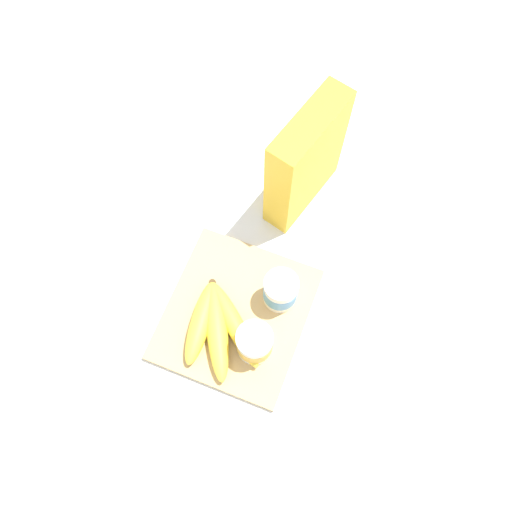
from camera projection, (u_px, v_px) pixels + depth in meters
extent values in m
plane|color=white|center=(236.00, 315.00, 1.00)|extent=(2.40, 2.40, 0.00)
cube|color=tan|center=(236.00, 314.00, 0.99)|extent=(0.28, 0.26, 0.01)
cube|color=yellow|center=(306.00, 161.00, 0.99)|extent=(0.20, 0.11, 0.25)
cylinder|color=white|center=(280.00, 291.00, 0.96)|extent=(0.06, 0.06, 0.08)
cylinder|color=#5193D1|center=(280.00, 291.00, 0.96)|extent=(0.06, 0.06, 0.04)
cylinder|color=silver|center=(281.00, 284.00, 0.93)|extent=(0.06, 0.06, 0.00)
cylinder|color=white|center=(255.00, 343.00, 0.93)|extent=(0.06, 0.06, 0.08)
cylinder|color=gold|center=(255.00, 343.00, 0.93)|extent=(0.07, 0.07, 0.04)
cylinder|color=silver|center=(254.00, 338.00, 0.89)|extent=(0.07, 0.07, 0.00)
ellipsoid|color=yellow|center=(201.00, 323.00, 0.96)|extent=(0.17, 0.06, 0.03)
ellipsoid|color=yellow|center=(217.00, 331.00, 0.96)|extent=(0.19, 0.12, 0.04)
ellipsoid|color=yellow|center=(234.00, 324.00, 0.96)|extent=(0.15, 0.16, 0.03)
cylinder|color=brown|center=(213.00, 284.00, 1.00)|extent=(0.01, 0.01, 0.02)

